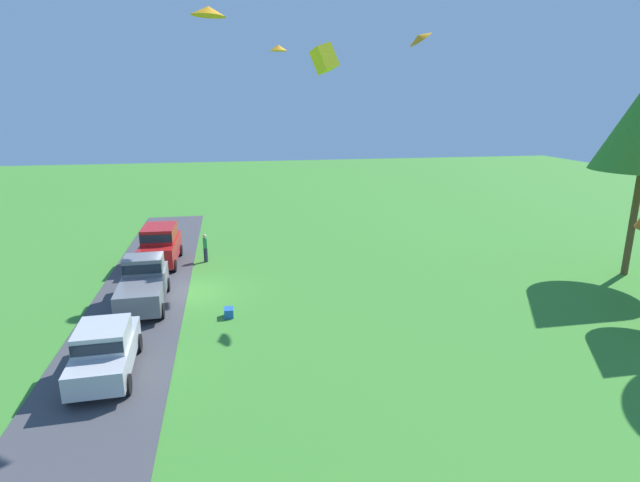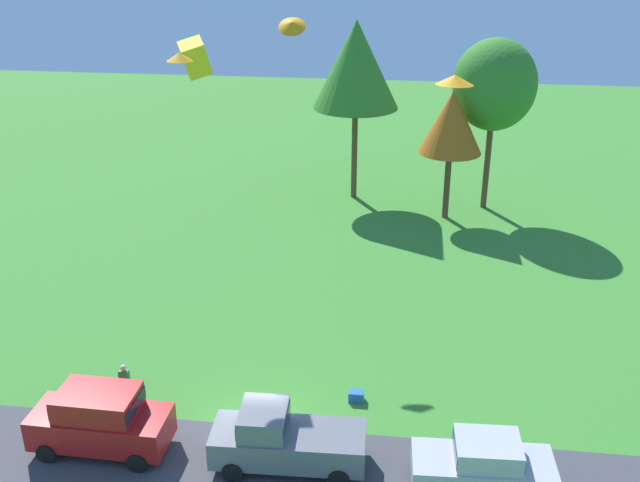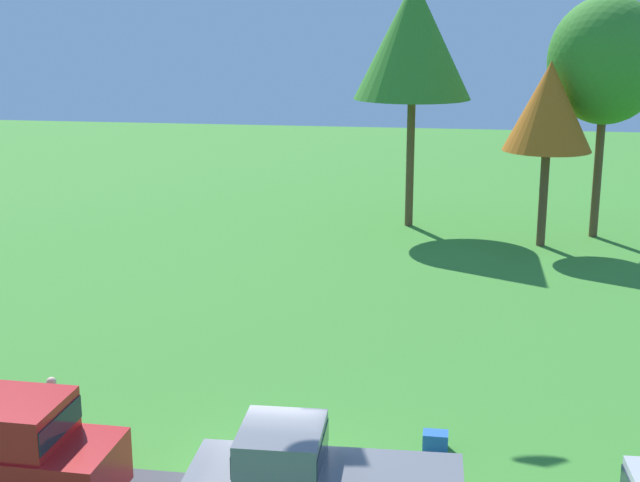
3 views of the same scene
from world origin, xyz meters
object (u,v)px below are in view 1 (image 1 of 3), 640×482
kite_delta_low_drifter (278,48)px  car_pickup_mid_row (143,283)px  kite_box_mid_center (324,59)px  kite_delta_high_right (419,37)px  person_on_lawn (205,248)px  cooler_box (229,313)px  kite_delta_trailing_tail (208,11)px  car_suv_by_flagpole (160,244)px  car_sedan_near_entrance (105,349)px

kite_delta_low_drifter → car_pickup_mid_row: bearing=-56.1°
kite_box_mid_center → kite_delta_high_right: (3.19, 4.10, 0.77)m
person_on_lawn → kite_delta_high_right: kite_delta_high_right is taller
cooler_box → kite_box_mid_center: bearing=141.1°
car_pickup_mid_row → kite_delta_trailing_tail: (4.88, 3.75, 10.97)m
car_pickup_mid_row → kite_delta_trailing_tail: size_ratio=4.34×
kite_delta_low_drifter → person_on_lawn: bearing=-109.4°
car_suv_by_flagpole → kite_delta_low_drifter: size_ratio=4.89×
cooler_box → kite_delta_trailing_tail: bearing=-2.4°
cooler_box → car_suv_by_flagpole: bearing=-155.1°
car_suv_by_flagpole → kite_box_mid_center: bearing=82.3°
kite_delta_trailing_tail → car_sedan_near_entrance: bearing=-69.3°
kite_box_mid_center → kite_delta_trailing_tail: (9.77, -5.77, 0.58)m
car_pickup_mid_row → car_sedan_near_entrance: car_pickup_mid_row is taller
car_sedan_near_entrance → person_on_lawn: bearing=167.2°
car_suv_by_flagpole → kite_delta_high_right: 18.02m
person_on_lawn → car_pickup_mid_row: bearing=-22.2°
car_suv_by_flagpole → kite_delta_trailing_tail: kite_delta_trailing_tail is taller
kite_delta_trailing_tail → kite_box_mid_center: bearing=149.5°
car_sedan_near_entrance → person_on_lawn: car_sedan_near_entrance is taller
cooler_box → kite_delta_low_drifter: bearing=155.1°
person_on_lawn → kite_delta_high_right: (4.59, 11.04, 11.39)m
car_sedan_near_entrance → kite_box_mid_center: size_ratio=3.45×
car_pickup_mid_row → cooler_box: size_ratio=9.04×
cooler_box → kite_delta_high_right: bearing=111.4°
car_sedan_near_entrance → kite_delta_low_drifter: 17.26m
car_sedan_near_entrance → person_on_lawn: (-12.71, 2.90, -0.16)m
car_suv_by_flagpole → cooler_box: (8.27, 3.83, -1.10)m
car_suv_by_flagpole → kite_delta_low_drifter: bearing=78.4°
cooler_box → kite_delta_low_drifter: (-6.83, 3.17, 11.78)m
cooler_box → person_on_lawn: bearing=-171.3°
kite_delta_trailing_tail → kite_delta_high_right: bearing=123.7°
car_pickup_mid_row → person_on_lawn: size_ratio=2.96×
cooler_box → kite_box_mid_center: size_ratio=0.43×
car_pickup_mid_row → kite_delta_high_right: 17.69m
person_on_lawn → car_sedan_near_entrance: bearing=-12.8°
cooler_box → kite_delta_low_drifter: size_ratio=0.59×
kite_delta_high_right → car_pickup_mid_row: bearing=-82.9°
car_pickup_mid_row → kite_box_mid_center: kite_box_mid_center is taller
cooler_box → car_sedan_near_entrance: bearing=-44.1°
cooler_box → kite_delta_low_drifter: 13.98m
car_pickup_mid_row → person_on_lawn: car_pickup_mid_row is taller
car_pickup_mid_row → person_on_lawn: 6.81m
car_pickup_mid_row → car_sedan_near_entrance: size_ratio=1.13×
person_on_lawn → kite_delta_low_drifter: 12.07m
cooler_box → kite_delta_high_right: 15.98m
cooler_box → kite_delta_high_right: (-3.81, 9.75, 12.07)m
car_pickup_mid_row → cooler_box: car_pickup_mid_row is taller
cooler_box → kite_delta_high_right: kite_delta_high_right is taller
car_suv_by_flagpole → car_sedan_near_entrance: (12.59, -0.36, -0.25)m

